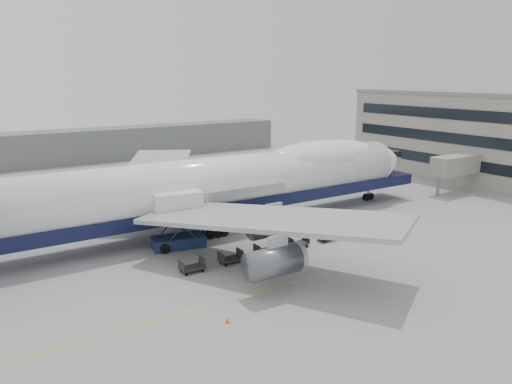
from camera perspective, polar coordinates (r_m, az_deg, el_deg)
ground at (r=52.35m, az=2.85°, el=-7.35°), size 260.00×260.00×0.00m
apron_line at (r=47.99m, az=7.13°, el=-9.41°), size 60.00×0.15×0.01m
hangar at (r=112.10m, az=-23.34°, el=4.54°), size 110.00×8.00×7.00m
airliner at (r=60.78m, az=-3.28°, el=1.09°), size 67.00×55.30×19.98m
catering_truck at (r=54.61m, az=-8.99°, el=-2.80°), size 5.99×4.58×6.23m
traffic_cone at (r=39.16m, az=-3.31°, el=-14.43°), size 0.34×0.34×0.49m
dolly_0 at (r=48.50m, az=-7.34°, el=-8.49°), size 2.30×1.35×1.30m
dolly_1 at (r=50.37m, az=-2.94°, el=-7.56°), size 2.30×1.35×1.30m
dolly_2 at (r=52.52m, az=1.11°, el=-6.65°), size 2.30×1.35×1.30m
dolly_3 at (r=54.91m, az=4.81°, el=-5.80°), size 2.30×1.35×1.30m
dolly_4 at (r=57.53m, az=8.17°, el=-4.99°), size 2.30×1.35×1.30m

